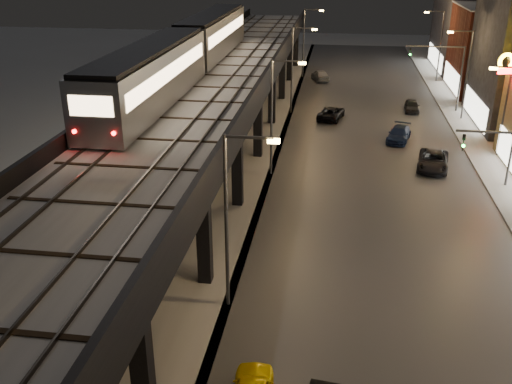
{
  "coord_description": "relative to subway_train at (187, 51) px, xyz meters",
  "views": [
    {
      "loc": [
        4.14,
        -10.63,
        16.69
      ],
      "look_at": [
        0.29,
        15.94,
        5.0
      ],
      "focal_mm": 40.0,
      "sensor_mm": 36.0,
      "label": 1
    }
  ],
  "objects": [
    {
      "name": "road_surface",
      "position": [
        16.0,
        -1.36,
        -8.52
      ],
      "size": [
        17.0,
        120.0,
        0.06
      ],
      "primitive_type": "cube",
      "color": "#46474D",
      "rests_on": "ground"
    },
    {
      "name": "sidewalk_right",
      "position": [
        26.0,
        -1.36,
        -8.48
      ],
      "size": [
        4.0,
        120.0,
        0.14
      ],
      "primitive_type": "cube",
      "color": "#9FA1A8",
      "rests_on": "ground"
    },
    {
      "name": "under_viaduct_pavement",
      "position": [
        2.5,
        -1.36,
        -8.52
      ],
      "size": [
        11.0,
        120.0,
        0.06
      ],
      "primitive_type": "cube",
      "color": "#9FA1A8",
      "rests_on": "ground"
    },
    {
      "name": "elevated_viaduct",
      "position": [
        2.5,
        -4.51,
        -2.93
      ],
      "size": [
        9.0,
        100.0,
        6.3
      ],
      "color": "black",
      "rests_on": "ground"
    },
    {
      "name": "viaduct_trackbed",
      "position": [
        2.49,
        -4.38,
        -2.16
      ],
      "size": [
        8.4,
        100.0,
        0.32
      ],
      "color": "#B2B7C1",
      "rests_on": "elevated_viaduct"
    },
    {
      "name": "viaduct_parapet_streetside",
      "position": [
        6.85,
        -4.36,
        -1.7
      ],
      "size": [
        0.3,
        100.0,
        1.1
      ],
      "primitive_type": "cube",
      "color": "black",
      "rests_on": "elevated_viaduct"
    },
    {
      "name": "viaduct_parapet_far",
      "position": [
        -1.85,
        -4.36,
        -1.7
      ],
      "size": [
        0.3,
        100.0,
        1.1
      ],
      "primitive_type": "cube",
      "color": "black",
      "rests_on": "elevated_viaduct"
    },
    {
      "name": "building_e",
      "position": [
        32.49,
        25.64,
        -3.47
      ],
      "size": [
        12.2,
        12.2,
        10.16
      ],
      "color": "brown",
      "rests_on": "ground"
    },
    {
      "name": "building_f",
      "position": [
        32.49,
        39.64,
        -2.97
      ],
      "size": [
        12.2,
        16.2,
        11.16
      ],
      "color": "#37363E",
      "rests_on": "ground"
    },
    {
      "name": "streetlight_left_1",
      "position": [
        8.07,
        -23.36,
        -3.32
      ],
      "size": [
        2.57,
        0.28,
        9.0
      ],
      "color": "#38383A",
      "rests_on": "ground"
    },
    {
      "name": "streetlight_left_2",
      "position": [
        8.07,
        -5.36,
        -3.32
      ],
      "size": [
        2.57,
        0.28,
        9.0
      ],
      "color": "#38383A",
      "rests_on": "ground"
    },
    {
      "name": "streetlight_left_3",
      "position": [
        8.07,
        12.64,
        -3.32
      ],
      "size": [
        2.57,
        0.28,
        9.0
      ],
      "color": "#38383A",
      "rests_on": "ground"
    },
    {
      "name": "streetlight_right_3",
      "position": [
        25.23,
        12.64,
        -3.32
      ],
      "size": [
        2.56,
        0.28,
        9.0
      ],
      "color": "#38383A",
      "rests_on": "ground"
    },
    {
      "name": "streetlight_left_4",
      "position": [
        8.07,
        30.64,
        -3.32
      ],
      "size": [
        2.57,
        0.28,
        9.0
      ],
      "color": "#38383A",
      "rests_on": "ground"
    },
    {
      "name": "streetlight_right_4",
      "position": [
        25.23,
        30.64,
        -3.32
      ],
      "size": [
        2.56,
        0.28,
        9.0
      ],
      "color": "#38383A",
      "rests_on": "ground"
    },
    {
      "name": "traffic_light_rig_b",
      "position": [
        24.34,
        15.64,
        -4.05
      ],
      "size": [
        6.1,
        0.34,
        7.0
      ],
      "color": "#38383A",
      "rests_on": "ground"
    },
    {
      "name": "subway_train",
      "position": [
        0.0,
        0.0,
        0.0
      ],
      "size": [
        3.25,
        39.38,
        3.89
      ],
      "color": "gray",
      "rests_on": "viaduct_trackbed"
    },
    {
      "name": "car_mid_silver",
      "position": [
        12.13,
        10.77,
        -7.9
      ],
      "size": [
        3.07,
        5.01,
        1.3
      ],
      "primitive_type": "imported",
      "rotation": [
        0.0,
        0.0,
        2.93
      ],
      "color": "black",
      "rests_on": "ground"
    },
    {
      "name": "car_far_white",
      "position": [
        10.26,
        28.86,
        -7.83
      ],
      "size": [
        2.86,
        4.54,
        1.44
      ],
      "primitive_type": "imported",
      "rotation": [
        0.0,
        0.0,
        3.44
      ],
      "color": "gray",
      "rests_on": "ground"
    },
    {
      "name": "car_onc_dark",
      "position": [
        20.58,
        -2.48,
        -7.85
      ],
      "size": [
        3.13,
        5.34,
        1.39
      ],
      "primitive_type": "imported",
      "rotation": [
        0.0,
        0.0,
        -0.17
      ],
      "color": "black",
      "rests_on": "ground"
    },
    {
      "name": "car_onc_white",
      "position": [
        18.46,
        4.42,
        -7.91
      ],
      "size": [
        2.77,
        4.7,
        1.28
      ],
      "primitive_type": "imported",
      "rotation": [
        0.0,
        0.0,
        -0.24
      ],
      "color": "#111E43",
      "rests_on": "ground"
    },
    {
      "name": "car_onc_red",
      "position": [
        20.72,
        14.91,
        -7.92
      ],
      "size": [
        1.66,
        3.77,
        1.26
      ],
      "primitive_type": "imported",
      "rotation": [
        0.0,
        0.0,
        -0.05
      ],
      "color": "black",
      "rests_on": "ground"
    },
    {
      "name": "sign_mcdonalds",
      "position": [
        26.5,
        1.45,
        -1.6
      ],
      "size": [
        2.59,
        0.76,
        8.77
      ],
      "color": "#38383A",
      "rests_on": "ground"
    }
  ]
}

